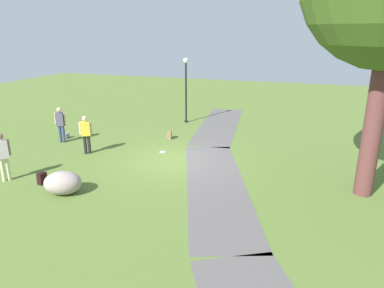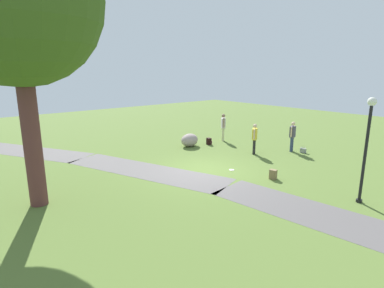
% 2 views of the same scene
% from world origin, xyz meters
% --- Properties ---
extents(ground_plane, '(48.00, 48.00, 0.00)m').
position_xyz_m(ground_plane, '(0.00, 0.00, 0.00)').
color(ground_plane, '#556D2F').
extents(footpath_segment_near, '(8.17, 2.87, 0.01)m').
position_xyz_m(footpath_segment_near, '(-6.03, 0.27, 0.00)').
color(footpath_segment_near, '#595453').
rests_on(footpath_segment_near, ground).
extents(footpath_segment_mid, '(8.19, 4.56, 0.01)m').
position_xyz_m(footpath_segment_mid, '(1.71, 2.08, 0.00)').
color(footpath_segment_mid, '#595453').
rests_on(footpath_segment_mid, ground).
extents(lamp_post, '(0.28, 0.28, 3.57)m').
position_xyz_m(lamp_post, '(-5.96, -1.67, 2.20)').
color(lamp_post, black).
rests_on(lamp_post, ground).
extents(lawn_boulder, '(1.21, 1.40, 0.75)m').
position_xyz_m(lawn_boulder, '(3.93, -2.36, 0.37)').
color(lawn_boulder, gray).
rests_on(lawn_boulder, ground).
extents(woman_with_handbag, '(0.32, 0.51, 1.65)m').
position_xyz_m(woman_with_handbag, '(-0.61, -5.91, 0.96)').
color(woman_with_handbag, navy).
rests_on(woman_with_handbag, ground).
extents(man_near_boulder, '(0.43, 0.41, 1.71)m').
position_xyz_m(man_near_boulder, '(3.68, -4.91, 1.00)').
color(man_near_boulder, beige).
rests_on(man_near_boulder, ground).
extents(passerby_on_path, '(0.40, 0.45, 1.63)m').
position_xyz_m(passerby_on_path, '(0.37, -3.88, 0.94)').
color(passerby_on_path, black).
rests_on(passerby_on_path, ground).
extents(handbag_on_grass, '(0.33, 0.30, 0.31)m').
position_xyz_m(handbag_on_grass, '(-1.19, -6.13, 0.14)').
color(handbag_on_grass, gray).
rests_on(handbag_on_grass, ground).
extents(backpack_by_boulder, '(0.30, 0.29, 0.40)m').
position_xyz_m(backpack_by_boulder, '(3.52, -3.54, 0.19)').
color(backpack_by_boulder, black).
rests_on(backpack_by_boulder, ground).
extents(spare_backpack_on_lawn, '(0.32, 0.30, 0.40)m').
position_xyz_m(spare_backpack_on_lawn, '(-2.66, -1.38, 0.19)').
color(spare_backpack_on_lawn, olive).
rests_on(spare_backpack_on_lawn, ground).
extents(frisbee_on_grass, '(0.23, 0.23, 0.02)m').
position_xyz_m(frisbee_on_grass, '(-0.76, -0.93, 0.01)').
color(frisbee_on_grass, white).
rests_on(frisbee_on_grass, ground).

